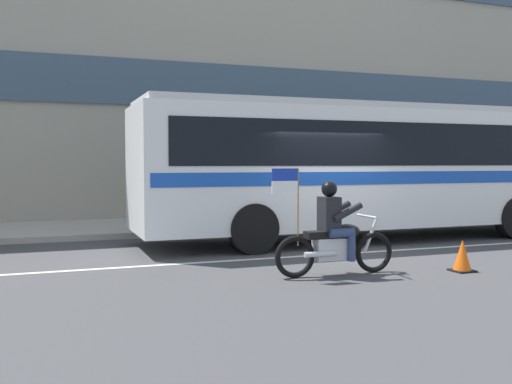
# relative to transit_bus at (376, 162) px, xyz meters

# --- Properties ---
(ground_plane) EXTENTS (60.00, 60.00, 0.00)m
(ground_plane) POSITION_rel_transit_bus_xyz_m (-1.90, -1.19, -1.88)
(ground_plane) COLOR #3D3D3F
(sidewalk_curb) EXTENTS (28.00, 3.80, 0.15)m
(sidewalk_curb) POSITION_rel_transit_bus_xyz_m (-1.90, 3.91, -1.81)
(sidewalk_curb) COLOR #A39E93
(sidewalk_curb) RESTS_ON ground_plane
(lane_center_stripe) EXTENTS (26.60, 0.14, 0.01)m
(lane_center_stripe) POSITION_rel_transit_bus_xyz_m (-1.90, -1.79, -1.88)
(lane_center_stripe) COLOR silver
(lane_center_stripe) RESTS_ON ground_plane
(office_building_facade) EXTENTS (28.00, 0.89, 12.39)m
(office_building_facade) POSITION_rel_transit_bus_xyz_m (-1.90, 6.20, 4.32)
(office_building_facade) COLOR gray
(office_building_facade) RESTS_ON ground_plane
(transit_bus) EXTENTS (11.73, 2.65, 3.22)m
(transit_bus) POSITION_rel_transit_bus_xyz_m (0.00, 0.00, 0.00)
(transit_bus) COLOR white
(transit_bus) RESTS_ON ground_plane
(motorcycle_with_rider) EXTENTS (2.20, 0.64, 1.78)m
(motorcycle_with_rider) POSITION_rel_transit_bus_xyz_m (-3.14, -3.71, -1.22)
(motorcycle_with_rider) COLOR black
(motorcycle_with_rider) RESTS_ON ground_plane
(fire_hydrant) EXTENTS (0.22, 0.30, 0.75)m
(fire_hydrant) POSITION_rel_transit_bus_xyz_m (4.04, 2.49, -1.36)
(fire_hydrant) COLOR gold
(fire_hydrant) RESTS_ON sidewalk_curb
(traffic_cone) EXTENTS (0.36, 0.36, 0.55)m
(traffic_cone) POSITION_rel_transit_bus_xyz_m (-0.91, -4.19, -1.63)
(traffic_cone) COLOR #EA590F
(traffic_cone) RESTS_ON ground_plane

